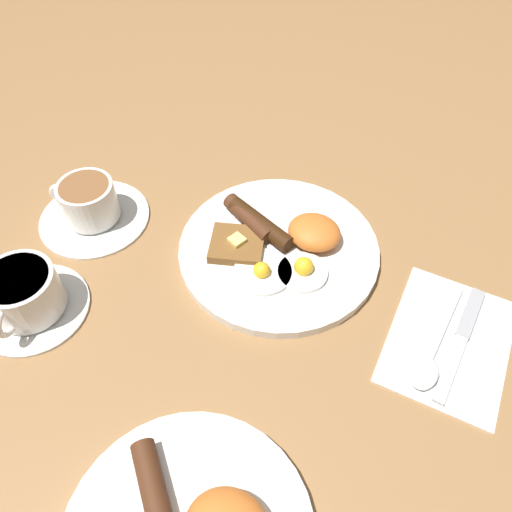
% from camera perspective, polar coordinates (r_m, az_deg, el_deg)
% --- Properties ---
extents(ground_plane, '(3.00, 3.00, 0.00)m').
position_cam_1_polar(ground_plane, '(0.72, 2.58, 0.32)').
color(ground_plane, olive).
extents(breakfast_plate_near, '(0.28, 0.28, 0.05)m').
position_cam_1_polar(breakfast_plate_near, '(0.71, 2.62, 1.06)').
color(breakfast_plate_near, white).
rests_on(breakfast_plate_near, ground_plane).
extents(teacup_near, '(0.16, 0.16, 0.07)m').
position_cam_1_polar(teacup_near, '(0.78, -18.42, 5.41)').
color(teacup_near, white).
rests_on(teacup_near, ground_plane).
extents(teacup_far, '(0.15, 0.15, 0.07)m').
position_cam_1_polar(teacup_far, '(0.70, -24.84, -4.19)').
color(teacup_far, white).
rests_on(teacup_far, ground_plane).
extents(napkin, '(0.14, 0.19, 0.01)m').
position_cam_1_polar(napkin, '(0.68, 21.18, -8.99)').
color(napkin, white).
rests_on(napkin, ground_plane).
extents(knife, '(0.03, 0.18, 0.01)m').
position_cam_1_polar(knife, '(0.68, 22.50, -8.43)').
color(knife, silver).
rests_on(knife, napkin).
extents(spoon, '(0.04, 0.17, 0.01)m').
position_cam_1_polar(spoon, '(0.65, 19.16, -11.29)').
color(spoon, silver).
rests_on(spoon, napkin).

